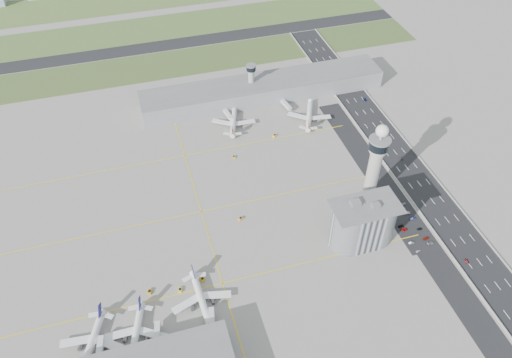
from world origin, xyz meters
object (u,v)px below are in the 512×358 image
object	(u,v)px
admin_building	(363,223)
tug_5	(275,136)
jet_bridge_far_1	(282,102)
tug_0	(150,292)
car_lot_4	(392,215)
jet_bridge_far_0	(225,112)
car_lot_10	(407,213)
car_hw_0	(467,261)
car_lot_11	(403,204)
car_lot_3	(401,226)
airplane_near_b	(135,334)
car_lot_8	(420,229)
car_lot_9	(413,218)
tug_1	(203,279)
car_hw_4	(321,66)
jet_bridge_near_1	(157,347)
car_hw_1	(401,158)
control_tower	(375,162)
airplane_far_b	(309,112)
airplane_far_a	(233,118)
car_lot_5	(390,211)
tug_3	(241,218)
tug_4	(234,157)
car_hw_2	(365,100)
car_lot_0	(418,251)
car_lot_6	(430,243)
car_lot_2	(404,229)
airplane_near_c	(202,299)
car_lot_1	(411,243)
jet_bridge_near_2	(213,332)
secondary_tower	(251,79)
car_lot_7	(426,238)

from	to	relation	value
admin_building	tug_5	xyz separation A→B (m)	(-19.47, 114.66, -14.40)
jet_bridge_far_1	tug_0	size ratio (longest dim) A/B	4.33
car_lot_4	jet_bridge_far_0	bearing A→B (deg)	27.70
jet_bridge_far_0	car_lot_10	world-z (taller)	jet_bridge_far_0
car_hw_0	car_lot_11	bearing A→B (deg)	103.37
car_hw_0	car_lot_3	bearing A→B (deg)	123.04
airplane_near_b	car_hw_0	xyz separation A→B (m)	(200.62, -6.13, -5.01)
car_lot_8	car_lot_9	xyz separation A→B (m)	(0.32, 9.33, 0.07)
tug_1	car_hw_4	xyz separation A→B (m)	(158.44, 205.18, -0.32)
tug_1	tug_5	world-z (taller)	tug_5
jet_bridge_near_1	car_hw_0	distance (m)	190.53
car_lot_10	car_hw_1	world-z (taller)	car_lot_10
control_tower	car_lot_3	size ratio (longest dim) A/B	16.26
car_lot_3	car_hw_1	xyz separation A→B (m)	(32.93, 60.10, -0.02)
airplane_far_b	tug_0	world-z (taller)	airplane_far_b
airplane_near_b	airplane_far_a	world-z (taller)	airplane_far_a
admin_building	car_hw_4	bearing A→B (deg)	74.68
admin_building	car_lot_5	xyz separation A→B (m)	(30.07, 15.72, -14.72)
tug_3	tug_4	size ratio (longest dim) A/B	1.14
jet_bridge_near_1	car_hw_2	xyz separation A→B (m)	(205.77, 178.76, -2.25)
tug_3	car_lot_11	xyz separation A→B (m)	(110.32, -18.64, -0.28)
car_lot_8	car_lot_0	bearing A→B (deg)	155.87
airplane_far_a	car_lot_6	bearing A→B (deg)	-133.18
car_lot_2	car_lot_5	distance (m)	17.38
tug_4	car_lot_11	distance (m)	127.32
tug_1	airplane_near_c	bearing A→B (deg)	-108.63
airplane_far_b	car_hw_1	world-z (taller)	airplane_far_b
car_lot_3	car_lot_8	distance (m)	11.90
tug_3	jet_bridge_far_1	bearing A→B (deg)	126.31
airplane_far_a	airplane_far_b	world-z (taller)	airplane_far_b
car_lot_1	car_hw_2	xyz separation A→B (m)	(40.48, 152.65, -0.02)
jet_bridge_near_1	car_lot_3	world-z (taller)	jet_bridge_near_1
car_lot_1	car_lot_9	world-z (taller)	car_lot_9
jet_bridge_near_2	car_lot_0	xyz separation A→B (m)	(136.06, 19.00, -2.30)
jet_bridge_far_1	tug_3	distance (m)	134.97
tug_3	car_lot_5	distance (m)	100.86
airplane_near_c	car_hw_1	distance (m)	188.24
airplane_far_b	car_lot_4	size ratio (longest dim) A/B	12.23
jet_bridge_near_2	car_hw_2	bearing A→B (deg)	-34.52
airplane_near_b	car_lot_4	distance (m)	180.02
secondary_tower	car_hw_0	world-z (taller)	secondary_tower
car_lot_2	car_lot_8	world-z (taller)	car_lot_2
tug_1	jet_bridge_near_1	bearing A→B (deg)	-137.45
car_lot_7	car_lot_10	xyz separation A→B (m)	(-1.08, 23.24, 0.05)
car_lot_7	airplane_far_b	bearing A→B (deg)	7.14
jet_bridge_near_1	car_lot_1	distance (m)	167.35
car_lot_0	car_lot_4	bearing A→B (deg)	-6.29
tug_4	car_hw_2	bearing A→B (deg)	-54.28
tug_1	car_lot_9	world-z (taller)	tug_1
jet_bridge_near_1	tug_3	xyz separation A→B (m)	(66.62, 76.65, -1.94)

